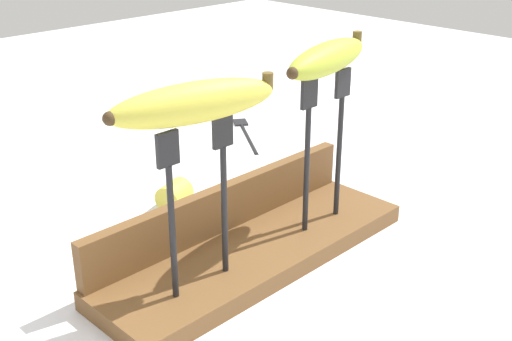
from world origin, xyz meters
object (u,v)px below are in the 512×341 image
object	(u,v)px
fork_stand_left	(198,191)
fork_fallen_near	(245,130)
banana_raised_left	(195,103)
banana_raised_right	(328,58)
fork_stand_right	(324,137)
banana_chunk_near	(175,194)

from	to	relation	value
fork_stand_left	fork_fallen_near	size ratio (longest dim) A/B	1.14
banana_raised_left	banana_raised_right	size ratio (longest dim) A/B	1.06
fork_stand_right	banana_raised_right	distance (m)	0.10
fork_stand_left	banana_raised_right	size ratio (longest dim) A/B	1.05
fork_stand_right	fork_fallen_near	world-z (taller)	fork_stand_right
fork_stand_right	banana_raised_right	bearing A→B (deg)	-168.11
fork_stand_left	fork_stand_right	size ratio (longest dim) A/B	0.94
fork_stand_left	banana_raised_right	distance (m)	0.23
banana_raised_left	banana_chunk_near	size ratio (longest dim) A/B	3.37
banana_raised_left	fork_stand_right	bearing A→B (deg)	-0.00
fork_fallen_near	banana_raised_left	bearing A→B (deg)	-138.99
fork_stand_right	banana_raised_right	size ratio (longest dim) A/B	1.11
fork_stand_left	banana_raised_left	world-z (taller)	banana_raised_left
fork_stand_right	fork_stand_left	bearing A→B (deg)	180.00
fork_stand_left	fork_fallen_near	bearing A→B (deg)	41.01
fork_stand_left	fork_fallen_near	distance (m)	0.58
fork_stand_left	banana_raised_left	size ratio (longest dim) A/B	0.99
banana_chunk_near	fork_stand_right	bearing A→B (deg)	-68.83
banana_raised_left	fork_fallen_near	world-z (taller)	banana_raised_left
banana_raised_right	fork_fallen_near	size ratio (longest dim) A/B	1.08
fork_stand_left	fork_stand_right	bearing A→B (deg)	0.00
fork_fallen_near	fork_stand_left	bearing A→B (deg)	-138.99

